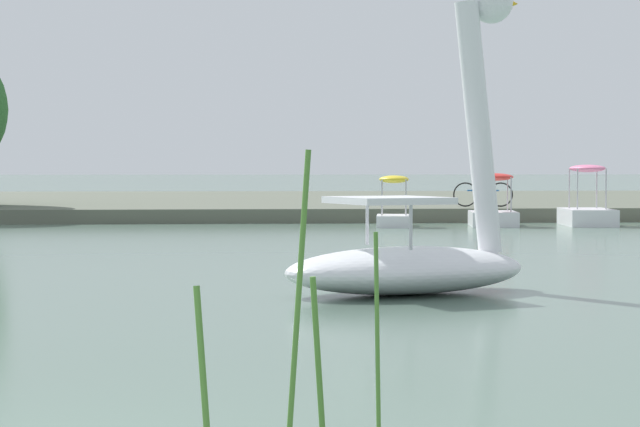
{
  "coord_description": "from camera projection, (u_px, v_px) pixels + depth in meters",
  "views": [
    {
      "loc": [
        1.67,
        -5.16,
        1.49
      ],
      "look_at": [
        3.18,
        12.66,
        0.83
      ],
      "focal_mm": 67.85,
      "sensor_mm": 36.0,
      "label": 1
    }
  ],
  "objects": [
    {
      "name": "shore_bank_far",
      "position": [
        175.0,
        203.0,
        46.55
      ],
      "size": [
        150.39,
        27.32,
        0.39
      ],
      "primitive_type": "cube",
      "color": "#5B6051",
      "rests_on": "ground_plane"
    },
    {
      "name": "swan_boat",
      "position": [
        416.0,
        242.0,
        14.47
      ],
      "size": [
        3.42,
        2.46,
        3.8
      ],
      "color": "white",
      "rests_on": "ground_plane"
    },
    {
      "name": "pedal_boat_yellow",
      "position": [
        394.0,
        210.0,
        31.44
      ],
      "size": [
        1.13,
        1.83,
        1.33
      ],
      "color": "white",
      "rests_on": "ground_plane"
    },
    {
      "name": "pedal_boat_red",
      "position": [
        493.0,
        209.0,
        31.72
      ],
      "size": [
        1.43,
        1.99,
        1.39
      ],
      "color": "white",
      "rests_on": "ground_plane"
    },
    {
      "name": "pedal_boat_pink",
      "position": [
        587.0,
        208.0,
        32.03
      ],
      "size": [
        1.46,
        2.46,
        1.61
      ],
      "color": "white",
      "rests_on": "ground_plane"
    },
    {
      "name": "bicycle_parked",
      "position": [
        483.0,
        194.0,
        35.36
      ],
      "size": [
        1.73,
        0.33,
        0.73
      ],
      "color": "black",
      "rests_on": "shore_bank_far"
    },
    {
      "name": "reed_clump_foreground",
      "position": [
        170.0,
        331.0,
        6.48
      ],
      "size": [
        2.84,
        0.8,
        1.6
      ],
      "color": "#4C7F33",
      "rests_on": "ground_plane"
    }
  ]
}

